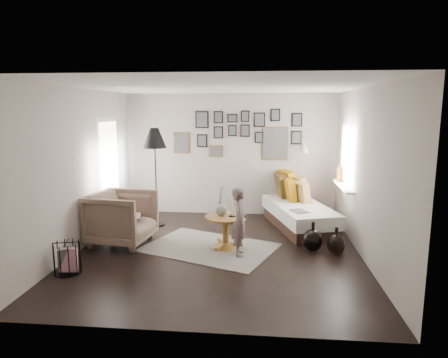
# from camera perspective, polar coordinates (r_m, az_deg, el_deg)

# --- Properties ---
(ground) EXTENTS (4.80, 4.80, 0.00)m
(ground) POSITION_cam_1_polar(r_m,az_deg,el_deg) (6.56, -0.86, -10.25)
(ground) COLOR black
(ground) RESTS_ON ground
(wall_back) EXTENTS (4.50, 0.00, 4.50)m
(wall_back) POSITION_cam_1_polar(r_m,az_deg,el_deg) (8.61, 0.87, 3.48)
(wall_back) COLOR #A79C92
(wall_back) RESTS_ON ground
(wall_front) EXTENTS (4.50, 0.00, 4.50)m
(wall_front) POSITION_cam_1_polar(r_m,az_deg,el_deg) (3.91, -4.77, -4.36)
(wall_front) COLOR #A79C92
(wall_front) RESTS_ON ground
(wall_left) EXTENTS (0.00, 4.80, 4.80)m
(wall_left) POSITION_cam_1_polar(r_m,az_deg,el_deg) (6.86, -19.93, 1.25)
(wall_left) COLOR #A79C92
(wall_left) RESTS_ON ground
(wall_right) EXTENTS (0.00, 4.80, 4.80)m
(wall_right) POSITION_cam_1_polar(r_m,az_deg,el_deg) (6.40, 19.58, 0.68)
(wall_right) COLOR #A79C92
(wall_right) RESTS_ON ground
(ceiling) EXTENTS (4.80, 4.80, 0.00)m
(ceiling) POSITION_cam_1_polar(r_m,az_deg,el_deg) (6.17, -0.92, 13.05)
(ceiling) COLOR white
(ceiling) RESTS_ON wall_back
(door_left) EXTENTS (0.00, 2.14, 2.14)m
(door_left) POSITION_cam_1_polar(r_m,az_deg,el_deg) (7.98, -16.08, 0.77)
(door_left) COLOR white
(door_left) RESTS_ON wall_left
(window_right) EXTENTS (0.15, 1.32, 1.30)m
(window_right) POSITION_cam_1_polar(r_m,az_deg,el_deg) (7.73, 16.50, -0.42)
(window_right) COLOR white
(window_right) RESTS_ON wall_right
(gallery_wall) EXTENTS (2.74, 0.03, 1.08)m
(gallery_wall) POSITION_cam_1_polar(r_m,az_deg,el_deg) (8.53, 2.80, 6.40)
(gallery_wall) COLOR brown
(gallery_wall) RESTS_ON wall_back
(wall_sconce) EXTENTS (0.18, 0.36, 0.16)m
(wall_sconce) POSITION_cam_1_polar(r_m,az_deg,el_deg) (8.34, 11.42, 4.21)
(wall_sconce) COLOR white
(wall_sconce) RESTS_ON wall_back
(rug) EXTENTS (2.42, 2.08, 0.01)m
(rug) POSITION_cam_1_polar(r_m,az_deg,el_deg) (6.71, -2.07, -9.75)
(rug) COLOR beige
(rug) RESTS_ON ground
(pedestal_table) EXTENTS (0.69, 0.69, 0.54)m
(pedestal_table) POSITION_cam_1_polar(r_m,az_deg,el_deg) (6.63, 0.25, -7.76)
(pedestal_table) COLOR brown
(pedestal_table) RESTS_ON ground
(vase) EXTENTS (0.20, 0.20, 0.49)m
(vase) POSITION_cam_1_polar(r_m,az_deg,el_deg) (6.54, -0.44, -4.01)
(vase) COLOR black
(vase) RESTS_ON pedestal_table
(candles) EXTENTS (0.12, 0.12, 0.25)m
(candles) POSITION_cam_1_polar(r_m,az_deg,el_deg) (6.51, 1.22, -4.32)
(candles) COLOR black
(candles) RESTS_ON pedestal_table
(daybed) EXTENTS (1.41, 2.22, 1.02)m
(daybed) POSITION_cam_1_polar(r_m,az_deg,el_deg) (7.93, 10.62, -4.45)
(daybed) COLOR black
(daybed) RESTS_ON ground
(magazine_on_daybed) EXTENTS (0.34, 0.38, 0.02)m
(magazine_on_daybed) POSITION_cam_1_polar(r_m,az_deg,el_deg) (7.26, 10.70, -4.52)
(magazine_on_daybed) COLOR black
(magazine_on_daybed) RESTS_ON daybed
(armchair) EXTENTS (1.10, 1.08, 0.90)m
(armchair) POSITION_cam_1_polar(r_m,az_deg,el_deg) (7.02, -14.38, -5.37)
(armchair) COLOR brown
(armchair) RESTS_ON ground
(armchair_cushion) EXTENTS (0.47, 0.48, 0.18)m
(armchair_cushion) POSITION_cam_1_polar(r_m,az_deg,el_deg) (7.05, -14.03, -5.04)
(armchair_cushion) COLOR beige
(armchair_cushion) RESTS_ON armchair
(floor_lamp) EXTENTS (0.45, 0.45, 1.92)m
(floor_lamp) POSITION_cam_1_polar(r_m,az_deg,el_deg) (7.77, -9.87, 5.27)
(floor_lamp) COLOR black
(floor_lamp) RESTS_ON ground
(magazine_basket) EXTENTS (0.44, 0.44, 0.44)m
(magazine_basket) POSITION_cam_1_polar(r_m,az_deg,el_deg) (6.07, -21.49, -10.47)
(magazine_basket) COLOR black
(magazine_basket) RESTS_ON ground
(demijohn_large) EXTENTS (0.32, 0.32, 0.48)m
(demijohn_large) POSITION_cam_1_polar(r_m,az_deg,el_deg) (6.66, 12.54, -8.49)
(demijohn_large) COLOR black
(demijohn_large) RESTS_ON ground
(demijohn_small) EXTENTS (0.28, 0.28, 0.44)m
(demijohn_small) POSITION_cam_1_polar(r_m,az_deg,el_deg) (6.61, 15.71, -8.97)
(demijohn_small) COLOR black
(demijohn_small) RESTS_ON ground
(child) EXTENTS (0.30, 0.42, 1.08)m
(child) POSITION_cam_1_polar(r_m,az_deg,el_deg) (6.22, 2.24, -6.16)
(child) COLOR #6D5756
(child) RESTS_ON ground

